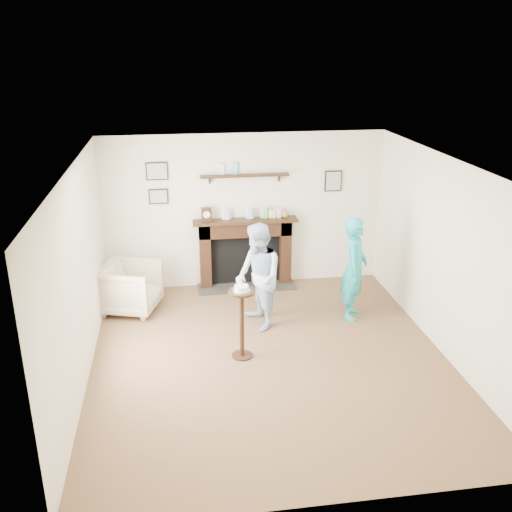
# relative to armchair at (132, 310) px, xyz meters

# --- Properties ---
(ground) EXTENTS (5.00, 5.00, 0.00)m
(ground) POSITION_rel_armchair_xyz_m (1.83, -1.70, 0.00)
(ground) COLOR brown
(ground) RESTS_ON ground
(room_shell) EXTENTS (4.54, 5.02, 2.52)m
(room_shell) POSITION_rel_armchair_xyz_m (1.82, -1.01, 1.62)
(room_shell) COLOR #ECE4C8
(room_shell) RESTS_ON ground
(armchair) EXTENTS (1.01, 0.99, 0.74)m
(armchair) POSITION_rel_armchair_xyz_m (0.00, 0.00, 0.00)
(armchair) COLOR tan
(armchair) RESTS_ON ground
(man) EXTENTS (0.73, 0.85, 1.51)m
(man) POSITION_rel_armchair_xyz_m (1.81, -0.78, 0.00)
(man) COLOR silver
(man) RESTS_ON ground
(woman) EXTENTS (0.56, 0.65, 1.52)m
(woman) POSITION_rel_armchair_xyz_m (3.22, -0.68, 0.00)
(woman) COLOR #1EAD93
(woman) RESTS_ON ground
(pedestal_table) EXTENTS (0.33, 0.33, 1.06)m
(pedestal_table) POSITION_rel_armchair_xyz_m (1.48, -1.58, 0.65)
(pedestal_table) COLOR black
(pedestal_table) RESTS_ON ground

